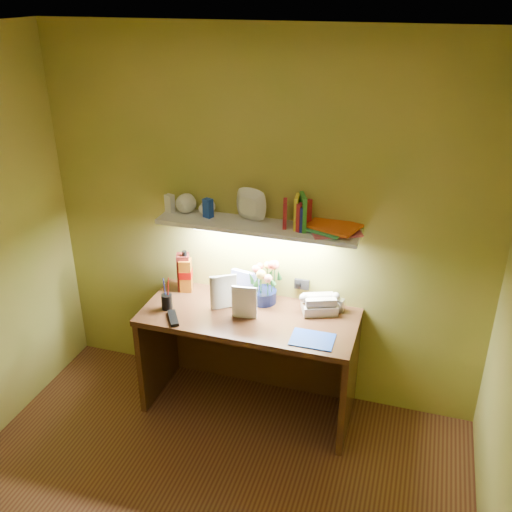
{
  "coord_description": "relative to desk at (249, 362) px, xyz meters",
  "views": [
    {
      "loc": [
        0.99,
        -1.8,
        2.69
      ],
      "look_at": [
        0.0,
        1.35,
        1.1
      ],
      "focal_mm": 40.0,
      "sensor_mm": 36.0,
      "label": 1
    }
  ],
  "objects": [
    {
      "name": "whisky_box",
      "position": [
        -0.54,
        0.19,
        0.51
      ],
      "size": [
        0.11,
        0.11,
        0.27
      ],
      "primitive_type": "cube",
      "rotation": [
        0.0,
        0.0,
        0.36
      ],
      "color": "#52150F",
      "rests_on": "desk"
    },
    {
      "name": "telephone",
      "position": [
        0.43,
        0.18,
        0.44
      ],
      "size": [
        0.27,
        0.24,
        0.13
      ],
      "primitive_type": null,
      "rotation": [
        0.0,
        0.0,
        0.38
      ],
      "color": "beige",
      "rests_on": "desk"
    },
    {
      "name": "desk",
      "position": [
        0.0,
        0.0,
        0.0
      ],
      "size": [
        1.4,
        0.6,
        0.75
      ],
      "primitive_type": "cube",
      "color": "#3B2410",
      "rests_on": "ground"
    },
    {
      "name": "wall_shelf",
      "position": [
        0.01,
        0.18,
        0.96
      ],
      "size": [
        1.32,
        0.32,
        0.25
      ],
      "color": "white",
      "rests_on": "ground"
    },
    {
      "name": "tv_remote",
      "position": [
        -0.44,
        -0.2,
        0.39
      ],
      "size": [
        0.14,
        0.18,
        0.02
      ],
      "primitive_type": "cube",
      "rotation": [
        0.0,
        0.0,
        0.56
      ],
      "color": "black",
      "rests_on": "desk"
    },
    {
      "name": "flower_bouquet",
      "position": [
        0.04,
        0.19,
        0.53
      ],
      "size": [
        0.25,
        0.25,
        0.31
      ],
      "primitive_type": null,
      "rotation": [
        0.0,
        0.0,
        -0.4
      ],
      "color": "#0C1336",
      "rests_on": "desk"
    },
    {
      "name": "desk_book_a",
      "position": [
        -0.26,
        -0.02,
        0.5
      ],
      "size": [
        0.17,
        0.11,
        0.24
      ],
      "primitive_type": "imported",
      "rotation": [
        0.0,
        0.0,
        0.52
      ],
      "color": "beige",
      "rests_on": "desk"
    },
    {
      "name": "blue_folder",
      "position": [
        0.45,
        -0.16,
        0.38
      ],
      "size": [
        0.26,
        0.19,
        0.01
      ],
      "primitive_type": "cube",
      "rotation": [
        0.0,
        0.0,
        0.01
      ],
      "color": "blue",
      "rests_on": "desk"
    },
    {
      "name": "art_card",
      "position": [
        -0.09,
        0.19,
        0.47
      ],
      "size": [
        0.2,
        0.08,
        0.2
      ],
      "primitive_type": null,
      "rotation": [
        0.0,
        0.0,
        -0.19
      ],
      "color": "silver",
      "rests_on": "desk"
    },
    {
      "name": "desk_clock",
      "position": [
        0.53,
        0.22,
        0.42
      ],
      "size": [
        0.1,
        0.06,
        0.09
      ],
      "primitive_type": "cube",
      "rotation": [
        0.0,
        0.0,
        -0.16
      ],
      "color": "silver",
      "rests_on": "desk"
    },
    {
      "name": "whisky_bottle",
      "position": [
        -0.52,
        0.18,
        0.53
      ],
      "size": [
        0.1,
        0.1,
        0.3
      ],
      "primitive_type": null,
      "rotation": [
        0.0,
        0.0,
        0.28
      ],
      "color": "#AB570F",
      "rests_on": "desk"
    },
    {
      "name": "pen_cup",
      "position": [
        -0.54,
        -0.08,
        0.46
      ],
      "size": [
        0.09,
        0.09,
        0.17
      ],
      "primitive_type": "cylinder",
      "rotation": [
        0.0,
        0.0,
        0.33
      ],
      "color": "black",
      "rests_on": "desk"
    },
    {
      "name": "desk_book_b",
      "position": [
        -0.1,
        -0.05,
        0.49
      ],
      "size": [
        0.17,
        0.03,
        0.22
      ],
      "primitive_type": "imported",
      "rotation": [
        0.0,
        0.0,
        0.1
      ],
      "color": "white",
      "rests_on": "desk"
    }
  ]
}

